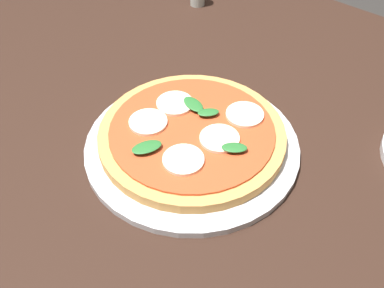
{
  "coord_description": "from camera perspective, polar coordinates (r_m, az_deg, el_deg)",
  "views": [
    {
      "loc": [
        0.27,
        -0.42,
        1.24
      ],
      "look_at": [
        -0.06,
        -0.03,
        0.73
      ],
      "focal_mm": 42.08,
      "sensor_mm": 36.0,
      "label": 1
    }
  ],
  "objects": [
    {
      "name": "dining_table",
      "position": [
        0.78,
        4.47,
        -5.43
      ],
      "size": [
        1.48,
        1.15,
        0.72
      ],
      "color": "black",
      "rests_on": "ground_plane"
    },
    {
      "name": "pizza",
      "position": [
        0.72,
        -0.0,
        1.29
      ],
      "size": [
        0.3,
        0.3,
        0.03
      ],
      "color": "tan",
      "rests_on": "serving_tray"
    },
    {
      "name": "serving_tray",
      "position": [
        0.72,
        0.0,
        -0.22
      ],
      "size": [
        0.34,
        0.34,
        0.01
      ],
      "primitive_type": "cylinder",
      "color": "silver",
      "rests_on": "dining_table"
    }
  ]
}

